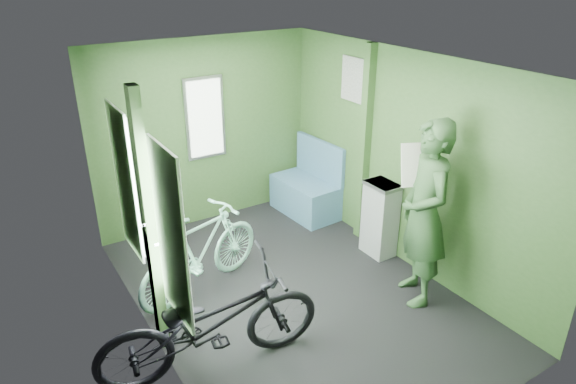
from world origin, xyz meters
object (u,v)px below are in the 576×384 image
Objects in this scene: bicycle_mint at (204,289)px; passenger at (425,214)px; waste_box at (380,219)px; bench_seat at (307,193)px; bicycle_black at (215,370)px.

bicycle_mint is 2.33m from passenger.
bench_seat reaches higher than waste_box.
bench_seat reaches higher than bicycle_black.
bench_seat is (1.88, 0.89, 0.29)m from bicycle_mint.
waste_box is at bearing -170.94° from passenger.
bicycle_mint is at bearing -158.10° from bench_seat.
waste_box is (0.24, 0.83, -0.49)m from passenger.
bench_seat is (2.27, 1.98, 0.29)m from bicycle_black.
bicycle_black is at bearing 142.83° from bicycle_mint.
bicycle_mint is 2.08m from waste_box.
waste_box is at bearing -65.31° from bicycle_black.
waste_box is (1.99, -0.39, 0.44)m from bicycle_mint.
passenger is 1.89× the size of bench_seat.
bench_seat is (-0.11, 1.29, -0.15)m from waste_box.
waste_box is 1.30m from bench_seat.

